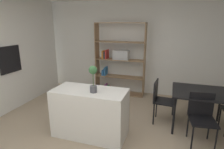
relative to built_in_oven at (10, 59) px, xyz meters
The scene contains 9 objects.
ground_plane 2.86m from the built_in_oven, 16.43° to the right, with size 8.67×8.67×0.00m, color tan.
back_partition 3.24m from the built_in_oven, 40.36° to the left, with size 6.31×0.06×2.68m, color white.
built_in_oven is the anchor object (origin of this frame).
kitchen_island 2.39m from the built_in_oven, 11.51° to the right, with size 1.34×0.63×0.89m, color white.
potted_plant_on_island 2.38m from the built_in_oven, 12.75° to the right, with size 0.14×0.14×0.47m.
open_bookshelf 2.77m from the built_in_oven, 40.45° to the left, with size 1.44×0.31×2.07m.
dining_table 4.21m from the built_in_oven, ahead, with size 1.04×0.93×0.78m.
dining_chair_island_side 3.52m from the built_in_oven, ahead, with size 0.48×0.44×0.91m.
dining_chair_near 4.20m from the built_in_oven, ahead, with size 0.47×0.49×0.89m.
Camera 1 is at (1.10, -2.60, 2.06)m, focal length 29.96 mm.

